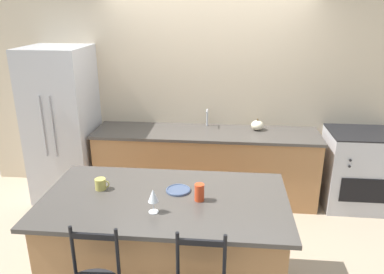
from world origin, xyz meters
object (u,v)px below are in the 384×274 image
Objects in this scene: oven_range at (357,169)px; tumbler_cup at (199,192)px; refrigerator at (64,124)px; coffee_mug at (101,184)px; wine_glass at (153,196)px; pumpkin_decoration at (257,125)px; dinner_plate at (178,190)px.

tumbler_cup reaches higher than oven_range.
refrigerator is at bearing 137.07° from tumbler_cup.
coffee_mug is at bearing -147.76° from oven_range.
refrigerator is 10.34× the size of wine_glass.
wine_glass is 0.39m from tumbler_cup.
refrigerator reaches higher than coffee_mug.
refrigerator is 2.42m from pumpkin_decoration.
dinner_plate is 1.91m from pumpkin_decoration.
dinner_plate is 0.39m from wine_glass.
wine_glass is 0.60m from coffee_mug.
refrigerator is 2.00× the size of oven_range.
dinner_plate is (1.66, -1.57, -0.01)m from refrigerator.
pumpkin_decoration reaches higher than coffee_mug.
refrigerator is at bearing -179.20° from oven_range.
tumbler_cup is 0.89× the size of pumpkin_decoration.
refrigerator is at bearing -175.71° from pumpkin_decoration.
refrigerator is 2.51m from tumbler_cup.
oven_range is (3.64, 0.05, -0.48)m from refrigerator.
oven_range is 2.95m from wine_glass.
coffee_mug is at bearing 148.08° from wine_glass.
oven_range is 4.70× the size of dinner_plate.
tumbler_cup is (0.82, -0.11, 0.02)m from coffee_mug.
pumpkin_decoration is (0.90, 2.10, -0.11)m from wine_glass.
dinner_plate is 1.10× the size of wine_glass.
wine_glass reaches higher than dinner_plate.
oven_range is 3.14m from coffee_mug.
coffee_mug reaches higher than oven_range.
coffee_mug is at bearing -128.04° from pumpkin_decoration.
oven_range is at bearing 44.37° from tumbler_cup.
refrigerator reaches higher than dinner_plate.
pumpkin_decoration is at bearing 66.64° from dinner_plate.
refrigerator is at bearing 136.46° from dinner_plate.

